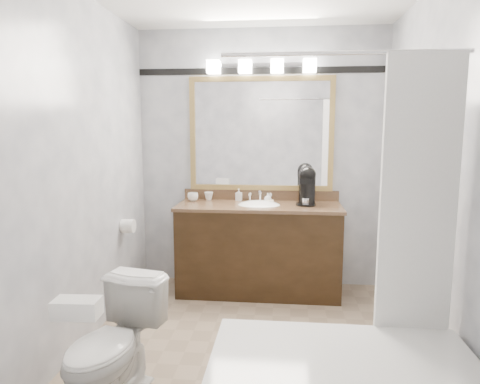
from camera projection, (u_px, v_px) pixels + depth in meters
The scene contains 14 objects.
room at pixel (251, 174), 2.93m from camera, with size 2.42×2.62×2.52m.
vanity at pixel (259, 247), 4.05m from camera, with size 1.53×0.58×0.97m.
mirror at pixel (261, 134), 4.16m from camera, with size 1.40×0.04×1.10m.
vanity_light_bar at pixel (261, 66), 4.01m from camera, with size 1.02×0.14×0.12m.
accent_stripe at pixel (262, 71), 4.08m from camera, with size 2.40×0.01×0.06m, color black.
tp_roll at pixel (128, 226), 3.78m from camera, with size 0.12×0.12×0.11m, color white.
toilet at pixel (112, 347), 2.40m from camera, with size 0.39×0.68×0.69m, color white.
tissue_box at pixel (77, 308), 1.98m from camera, with size 0.21×0.12×0.09m, color white.
coffee_maker at pixel (307, 185), 3.98m from camera, with size 0.18×0.23×0.36m.
cup_left at pixel (193, 197), 4.18m from camera, with size 0.10×0.10×0.08m, color white.
cup_right at pixel (209, 196), 4.25m from camera, with size 0.08×0.08×0.08m, color white.
soap_bottle_a at pixel (239, 195), 4.21m from camera, with size 0.05×0.05×0.12m, color white.
soap_bottle_b at pixel (268, 198), 4.11m from camera, with size 0.07×0.07×0.09m, color white.
soap_bar at pixel (269, 201), 4.10m from camera, with size 0.08×0.05×0.03m, color beige.
Camera 1 is at (0.22, -2.91, 1.56)m, focal length 32.00 mm.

